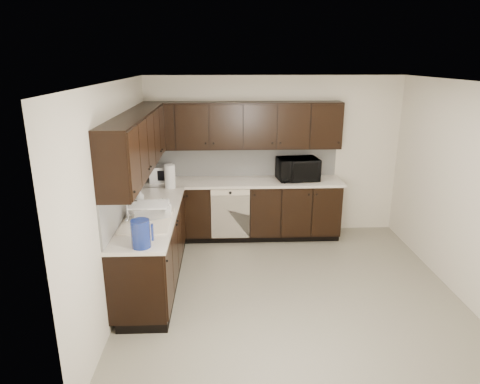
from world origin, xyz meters
The scene contains 20 objects.
floor centered at (0.00, 0.00, 0.00)m, with size 4.00×4.00×0.00m, color gray.
ceiling centered at (0.00, 0.00, 2.50)m, with size 4.00×4.00×0.00m, color white.
wall_back centered at (0.00, 2.00, 1.25)m, with size 4.00×0.02×2.50m, color beige.
wall_left centered at (-2.00, 0.00, 1.25)m, with size 0.02×4.00×2.50m, color beige.
wall_right centered at (2.00, 0.00, 1.25)m, with size 0.02×4.00×2.50m, color beige.
wall_front centered at (0.00, -2.00, 1.25)m, with size 4.00×0.02×2.50m, color beige.
lower_cabinets centered at (-1.01, 1.11, 0.41)m, with size 3.00×2.80×0.90m.
countertop centered at (-1.01, 1.11, 0.92)m, with size 3.03×2.83×0.04m.
backsplash centered at (-1.22, 1.32, 1.18)m, with size 3.00×2.80×0.48m.
upper_cabinets centered at (-1.10, 1.20, 1.77)m, with size 3.00×2.80×0.70m.
dishwasher centered at (-0.70, 1.41, 0.55)m, with size 0.58×0.04×0.78m.
sink centered at (-1.68, -0.01, 0.88)m, with size 0.54×0.82×0.42m.
microwave centered at (0.35, 1.70, 1.11)m, with size 0.62×0.42×0.34m, color black.
soap_bottle_a centered at (-1.48, 0.28, 1.03)m, with size 0.08×0.08×0.18m, color gray.
soap_bottle_b centered at (-1.83, 0.43, 1.08)m, with size 0.10×0.11×0.27m, color gray.
toaster_oven centered at (-1.75, 1.73, 1.06)m, with size 0.38×0.28×0.24m, color #ACACAE.
storage_bin centered at (-1.68, 0.12, 1.02)m, with size 0.42×0.31×0.16m, color white.
blue_pitcher centered at (-1.62, -0.70, 1.08)m, with size 0.19×0.19×0.28m, color navy.
teal_tumbler centered at (-1.55, 1.35, 1.04)m, with size 0.09×0.09×0.19m, color #0B7B71.
paper_towel_roll centered at (-1.57, 1.35, 1.11)m, with size 0.16×0.16×0.34m, color silver.
Camera 1 is at (-0.80, -4.64, 2.73)m, focal length 32.00 mm.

